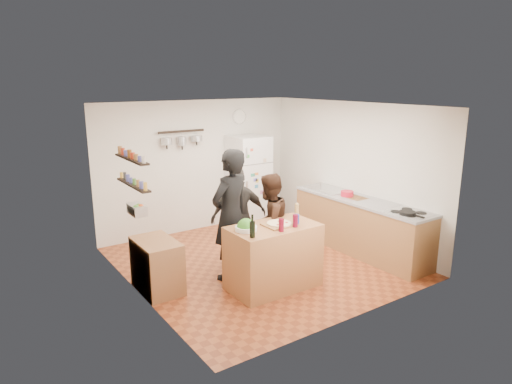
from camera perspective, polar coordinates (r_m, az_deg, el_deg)
room_shell at (r=7.39m, az=-1.26°, el=1.20°), size 4.20×4.20×4.20m
prep_island at (r=6.47m, az=2.17°, el=-8.09°), size 1.25×0.72×0.91m
pizza_board at (r=6.34m, az=2.90°, el=-4.09°), size 0.42×0.34×0.02m
pizza at (r=6.33m, az=2.90°, el=-3.93°), size 0.34×0.34×0.02m
salad_bowl at (r=6.11m, az=-1.25°, el=-4.57°), size 0.30×0.30×0.06m
wine_bottle at (r=5.83m, az=-0.46°, el=-4.69°), size 0.07×0.07×0.21m
wine_glass_near at (r=6.07m, az=3.18°, el=-4.15°), size 0.07×0.07×0.17m
wine_glass_far at (r=6.26m, az=4.93°, el=-3.60°), size 0.07×0.07×0.18m
pepper_mill at (r=6.58m, az=5.11°, el=-2.61°), size 0.06×0.06×0.20m
salt_canister at (r=6.38m, az=5.03°, el=-3.44°), size 0.09×0.09×0.14m
person_left at (r=6.62m, az=-3.19°, el=-2.88°), size 0.81×0.65×1.93m
person_center at (r=6.89m, az=1.64°, el=-3.95°), size 0.89×0.78×1.53m
person_back at (r=7.17m, az=-2.16°, el=-3.05°), size 0.97×0.53×1.57m
counter_run at (r=7.97m, az=12.86°, el=-4.15°), size 0.63×2.63×0.90m
stove_top at (r=7.27m, az=18.53°, el=-2.53°), size 0.60×0.62×0.02m
skillet at (r=7.15m, az=18.43°, el=-2.51°), size 0.24×0.24×0.05m
sink at (r=8.42m, az=8.82°, el=0.30°), size 0.50×0.80×0.03m
cutting_board at (r=7.94m, az=12.25°, el=-0.73°), size 0.30×0.40×0.02m
red_bowl at (r=7.99m, az=11.32°, el=-0.19°), size 0.22×0.22×0.09m
fridge at (r=9.08m, az=-0.92°, el=1.37°), size 0.70×0.68×1.80m
wall_clock at (r=9.17m, az=-2.10°, el=9.39°), size 0.30×0.03×0.30m
spice_shelf_lower at (r=6.33m, az=-15.10°, el=0.87°), size 0.12×1.00×0.02m
spice_shelf_upper at (r=6.27m, az=-15.31°, el=3.98°), size 0.12×1.00×0.02m
produce_basket at (r=6.43m, az=-14.65°, el=-2.14°), size 0.18×0.35×0.14m
side_table at (r=6.55m, az=-12.26°, el=-8.97°), size 0.50×0.80×0.73m
pot_rack at (r=8.50m, az=-9.29°, el=7.50°), size 0.90×0.04×0.04m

